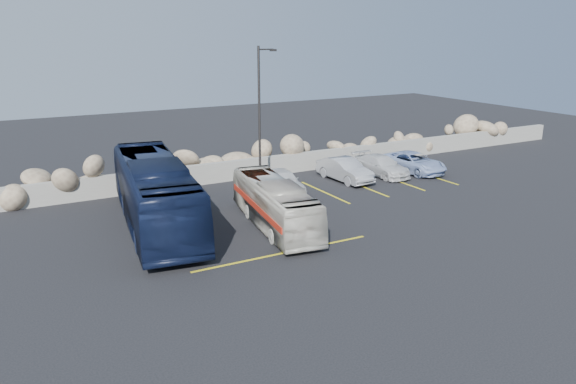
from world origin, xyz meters
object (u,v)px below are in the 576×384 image
car_c (381,166)px  car_d (413,162)px  tour_coach (155,193)px  car_b (345,170)px  lamppost (260,114)px  vintage_bus (275,204)px  car_a (283,181)px

car_c → car_d: car_d is taller
tour_coach → car_b: (12.34, 2.63, -0.92)m
lamppost → vintage_bus: (-2.37, -6.25, -3.19)m
car_c → car_d: bearing=-10.4°
tour_coach → car_d: size_ratio=2.51×
car_b → car_c: 2.77m
tour_coach → car_c: tour_coach is taller
tour_coach → car_b: bearing=19.9°
vintage_bus → car_b: 9.26m
car_b → car_c: size_ratio=0.97×
lamppost → tour_coach: 8.42m
tour_coach → car_d: bearing=15.4°
lamppost → car_a: 3.93m
tour_coach → car_b: 12.65m
vintage_bus → tour_coach: tour_coach is taller
vintage_bus → tour_coach: size_ratio=0.69×
car_b → car_c: car_b is taller
car_a → car_b: car_b is taller
lamppost → car_d: 10.99m
vintage_bus → car_d: (12.66, 5.01, -0.46)m
vintage_bus → car_a: 5.85m
lamppost → vintage_bus: bearing=-110.8°
tour_coach → vintage_bus: bearing=-21.6°
tour_coach → car_c: (15.10, 2.62, -0.98)m
lamppost → car_c: 8.82m
car_d → car_c: bearing=166.4°
car_c → car_d: (2.33, -0.31, 0.02)m
car_a → car_d: bearing=5.5°
lamppost → car_a: (0.72, -1.30, -3.64)m
vintage_bus → car_c: size_ratio=1.85×
vintage_bus → car_c: 11.63m
vintage_bus → car_b: size_ratio=1.90×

